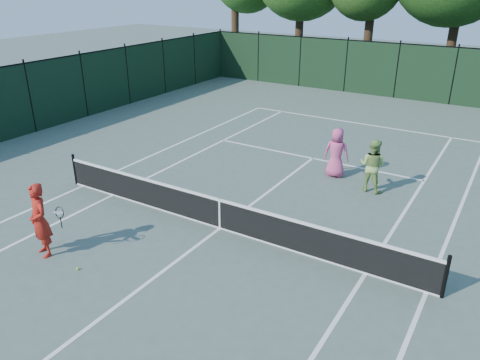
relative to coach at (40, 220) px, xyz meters
The scene contains 14 objects.
ground 4.62m from the coach, 48.37° to the left, with size 90.00×90.00×0.00m, color #4D5D53.
sideline_doubles_left 4.30m from the coach, 126.32° to the left, with size 0.10×23.77×0.01m, color white.
sideline_doubles_right 9.18m from the coach, 21.70° to the left, with size 0.10×23.77×0.01m, color white.
sideline_singles_left 3.68m from the coach, 108.23° to the left, with size 0.10×23.77×0.01m, color white.
sideline_singles_right 7.94m from the coach, 25.39° to the left, with size 0.10×23.77×0.01m, color white.
baseline_far 15.58m from the coach, 78.87° to the left, with size 10.97×0.10×0.01m, color white.
service_line_far 10.27m from the coach, 72.93° to the left, with size 8.23×0.10×0.01m, color white.
center_service_line 4.62m from the coach, 48.37° to the left, with size 0.10×12.80×0.01m, color white.
tennis_net 4.54m from the coach, 48.37° to the left, with size 11.69×0.09×1.06m.
fence_far 21.59m from the coach, 82.01° to the left, with size 24.00×0.05×3.00m, color black.
coach is the anchor object (origin of this frame).
player_pink 9.61m from the coach, 63.13° to the left, with size 0.93×0.68×1.73m.
player_green 9.88m from the coach, 54.37° to the left, with size 0.91×0.74×1.75m.
loose_ball_midcourt 1.54m from the coach, ahead, with size 0.07×0.07×0.07m, color #C4E92F.
Camera 1 is at (6.41, -9.37, 6.39)m, focal length 35.00 mm.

